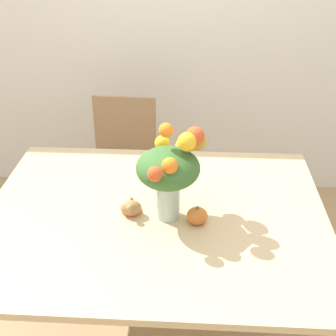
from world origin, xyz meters
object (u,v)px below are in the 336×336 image
(flower_vase, at_px, (171,168))
(pumpkin, at_px, (197,216))
(turkey_figurine, at_px, (131,206))
(dining_chair_near_window, at_px, (123,166))

(flower_vase, bearing_deg, pumpkin, -24.25)
(flower_vase, relative_size, turkey_figurine, 3.40)
(turkey_figurine, bearing_deg, dining_chair_near_window, 101.38)
(dining_chair_near_window, bearing_deg, flower_vase, -66.83)
(flower_vase, distance_m, dining_chair_near_window, 1.14)
(pumpkin, xyz_separation_m, turkey_figurine, (-0.28, 0.06, 0.00))
(turkey_figurine, height_order, dining_chair_near_window, dining_chair_near_window)
(flower_vase, bearing_deg, dining_chair_near_window, 110.93)
(flower_vase, relative_size, dining_chair_near_window, 0.47)
(flower_vase, distance_m, turkey_figurine, 0.26)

